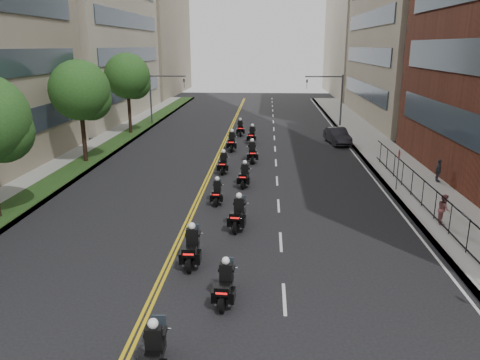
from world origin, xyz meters
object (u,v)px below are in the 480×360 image
object	(u,v)px
motorcycle_4	(217,193)
pedestrian_b	(444,209)
motorcycle_7	(252,153)
motorcycle_6	(223,164)
motorcycle_5	(245,176)
motorcycle_2	(192,248)
motorcycle_3	(238,215)
pedestrian_c	(438,171)
motorcycle_10	(240,129)
motorcycle_8	(232,142)
motorcycle_9	(252,135)
motorcycle_1	(225,285)
parked_sedan	(337,136)
motorcycle_0	(154,356)

from	to	relation	value
motorcycle_4	pedestrian_b	world-z (taller)	pedestrian_b
motorcycle_7	motorcycle_4	bearing A→B (deg)	-103.77
motorcycle_6	motorcycle_7	bearing A→B (deg)	59.36
motorcycle_5	motorcycle_2	bearing A→B (deg)	-93.03
motorcycle_3	pedestrian_c	distance (m)	14.88
motorcycle_6	motorcycle_10	size ratio (longest dim) A/B	0.95
motorcycle_6	motorcycle_10	world-z (taller)	motorcycle_10
motorcycle_2	motorcycle_3	size ratio (longest dim) A/B	0.99
motorcycle_8	motorcycle_9	bearing A→B (deg)	62.94
motorcycle_1	pedestrian_b	bearing A→B (deg)	40.60
motorcycle_4	motorcycle_7	xyz separation A→B (m)	(1.65, 9.84, 0.12)
motorcycle_1	motorcycle_3	xyz separation A→B (m)	(0.03, 6.85, 0.06)
motorcycle_2	motorcycle_10	bearing A→B (deg)	88.21
motorcycle_3	motorcycle_9	size ratio (longest dim) A/B	1.01
pedestrian_b	motorcycle_9	bearing A→B (deg)	37.91
parked_sedan	pedestrian_b	world-z (taller)	pedestrian_b
motorcycle_1	pedestrian_c	size ratio (longest dim) A/B	1.49
motorcycle_7	motorcycle_10	world-z (taller)	motorcycle_7
motorcycle_3	motorcycle_4	xyz separation A→B (m)	(-1.44, 3.72, -0.10)
motorcycle_4	motorcycle_5	xyz separation A→B (m)	(1.38, 3.43, 0.05)
pedestrian_b	motorcycle_10	bearing A→B (deg)	36.86
motorcycle_10	motorcycle_2	bearing A→B (deg)	-95.49
motorcycle_6	motorcycle_8	size ratio (longest dim) A/B	0.90
motorcycle_6	motorcycle_8	distance (m)	7.23
motorcycle_2	motorcycle_10	xyz separation A→B (m)	(0.29, 28.59, -0.01)
motorcycle_1	motorcycle_9	xyz separation A→B (m)	(-0.02, 27.75, 0.05)
motorcycle_5	pedestrian_b	distance (m)	11.90
motorcycle_5	pedestrian_b	size ratio (longest dim) A/B	1.51
motorcycle_2	motorcycle_9	world-z (taller)	motorcycle_2
motorcycle_4	parked_sedan	bearing A→B (deg)	60.46
motorcycle_3	parked_sedan	size ratio (longest dim) A/B	0.55
motorcycle_0	motorcycle_1	bearing A→B (deg)	66.37
motorcycle_3	motorcycle_10	size ratio (longest dim) A/B	1.02
motorcycle_5	parked_sedan	distance (m)	15.84
motorcycle_10	parked_sedan	size ratio (longest dim) A/B	0.54
motorcycle_5	motorcycle_9	world-z (taller)	motorcycle_9
motorcycle_3	motorcycle_6	xyz separation A→B (m)	(-1.70, 10.33, -0.05)
motorcycle_7	pedestrian_c	bearing A→B (deg)	-27.63
motorcycle_8	parked_sedan	bearing A→B (deg)	18.47
motorcycle_8	motorcycle_5	bearing A→B (deg)	-82.79
motorcycle_4	pedestrian_c	bearing A→B (deg)	16.88
motorcycle_3	motorcycle_7	xyz separation A→B (m)	(0.21, 13.56, 0.02)
motorcycle_6	motorcycle_9	bearing A→B (deg)	81.09
motorcycle_10	pedestrian_c	world-z (taller)	motorcycle_10
motorcycle_10	motorcycle_8	bearing A→B (deg)	-97.37
motorcycle_7	pedestrian_c	size ratio (longest dim) A/B	1.66
motorcycle_1	motorcycle_6	world-z (taller)	motorcycle_6
motorcycle_3	motorcycle_9	bearing A→B (deg)	96.74
motorcycle_1	motorcycle_8	world-z (taller)	motorcycle_8
motorcycle_9	motorcycle_1	bearing A→B (deg)	-85.59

